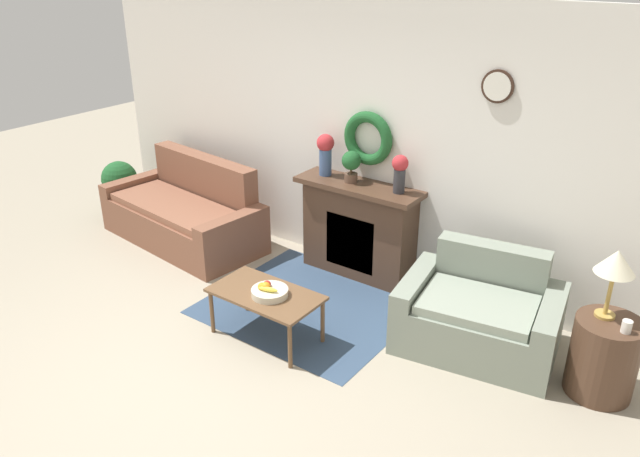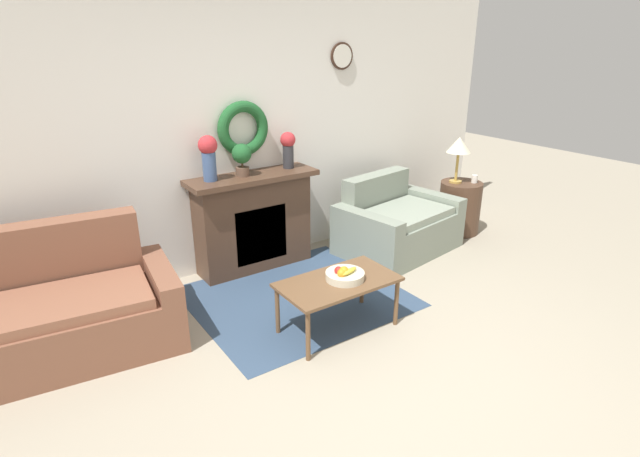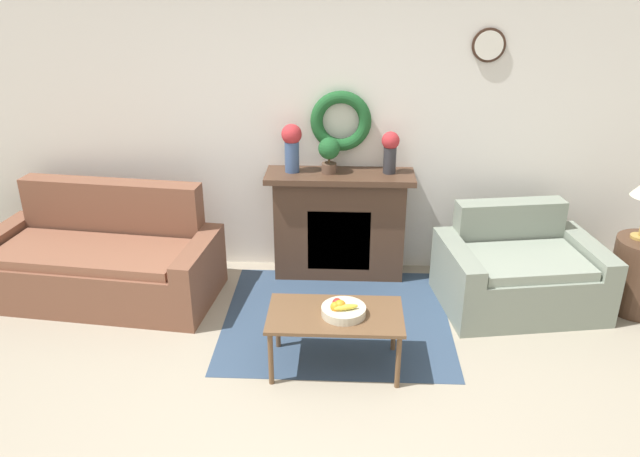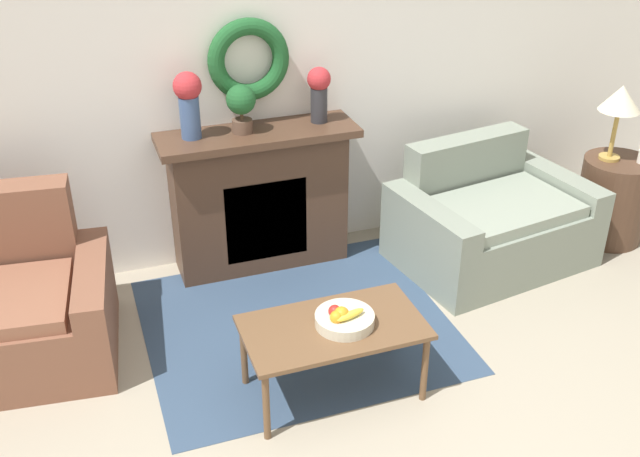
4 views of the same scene
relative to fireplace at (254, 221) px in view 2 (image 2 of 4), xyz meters
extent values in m
plane|color=#9E937F|center=(-0.11, -2.30, -0.49)|extent=(16.00, 16.00, 0.00)
cube|color=#334760|center=(0.00, -0.79, -0.49)|extent=(1.80, 1.62, 0.01)
cube|color=white|center=(-0.11, 0.21, 0.86)|extent=(6.80, 0.06, 2.70)
cylinder|color=#382319|center=(1.19, 0.16, 1.53)|extent=(0.27, 0.02, 0.27)
cylinder|color=white|center=(1.19, 0.15, 1.53)|extent=(0.23, 0.01, 0.23)
torus|color=#1E5628|center=(0.00, 0.12, 0.90)|extent=(0.52, 0.11, 0.52)
cube|color=#4C3323|center=(0.00, 0.01, -0.03)|extent=(1.14, 0.34, 0.93)
cube|color=black|center=(0.00, -0.15, -0.10)|extent=(0.55, 0.02, 0.56)
cube|color=orange|center=(0.00, -0.16, -0.17)|extent=(0.44, 0.01, 0.31)
cube|color=#4C3323|center=(0.00, -0.03, 0.46)|extent=(1.28, 0.41, 0.05)
cube|color=brown|center=(-2.02, -0.61, -0.29)|extent=(1.66, 0.87, 0.41)
cube|color=brown|center=(-1.97, -0.17, -0.03)|extent=(1.61, 0.37, 0.92)
cube|color=brown|center=(-1.14, -0.61, -0.22)|extent=(0.27, 0.91, 0.55)
cube|color=brown|center=(-2.02, -0.61, -0.04)|extent=(1.59, 0.81, 0.08)
cube|color=gray|center=(1.52, -0.60, -0.29)|extent=(1.02, 0.82, 0.41)
cube|color=gray|center=(1.45, -0.17, -0.09)|extent=(0.94, 0.34, 0.80)
cube|color=gray|center=(0.96, -0.59, -0.22)|extent=(0.31, 0.89, 0.55)
cube|color=gray|center=(2.04, -0.42, -0.22)|extent=(0.31, 0.89, 0.55)
cube|color=gray|center=(1.52, -0.60, -0.04)|extent=(0.97, 0.76, 0.08)
cube|color=brown|center=(0.00, -1.42, -0.07)|extent=(0.94, 0.52, 0.03)
cylinder|color=brown|center=(-0.43, -1.64, -0.29)|extent=(0.04, 0.04, 0.41)
cylinder|color=brown|center=(0.43, -1.64, -0.29)|extent=(0.04, 0.04, 0.41)
cylinder|color=brown|center=(-0.43, -1.20, -0.29)|extent=(0.04, 0.04, 0.41)
cylinder|color=brown|center=(0.43, -1.20, -0.29)|extent=(0.04, 0.04, 0.41)
cylinder|color=beige|center=(0.05, -1.44, -0.03)|extent=(0.31, 0.31, 0.06)
sphere|color=#B2231E|center=(0.01, -1.41, 0.02)|extent=(0.07, 0.07, 0.07)
sphere|color=orange|center=(0.03, -1.45, 0.02)|extent=(0.08, 0.08, 0.08)
sphere|color=orange|center=(0.00, -1.47, 0.02)|extent=(0.07, 0.07, 0.07)
ellipsoid|color=yellow|center=(0.07, -1.47, 0.02)|extent=(0.17, 0.09, 0.04)
cylinder|color=#4C3323|center=(2.48, -0.51, -0.19)|extent=(0.49, 0.49, 0.62)
cylinder|color=#B28E42|center=(2.41, -0.46, 0.13)|extent=(0.14, 0.14, 0.02)
cylinder|color=#B28E42|center=(2.41, -0.46, 0.31)|extent=(0.03, 0.03, 0.33)
cone|color=beige|center=(2.41, -0.46, 0.57)|extent=(0.28, 0.28, 0.18)
cylinder|color=silver|center=(2.59, -0.60, 0.17)|extent=(0.07, 0.07, 0.09)
cylinder|color=#3D5684|center=(-0.41, 0.01, 0.62)|extent=(0.12, 0.12, 0.27)
sphere|color=#B72D33|center=(-0.41, 0.01, 0.81)|extent=(0.17, 0.17, 0.17)
cylinder|color=#2D2D33|center=(0.42, 0.01, 0.60)|extent=(0.11, 0.11, 0.23)
sphere|color=#B72D33|center=(0.42, 0.01, 0.77)|extent=(0.15, 0.15, 0.15)
cylinder|color=brown|center=(-0.09, -0.01, 0.53)|extent=(0.13, 0.13, 0.09)
cylinder|color=#4C3823|center=(-0.09, -0.01, 0.59)|extent=(0.02, 0.02, 0.05)
sphere|color=#1E5628|center=(-0.09, -0.01, 0.70)|extent=(0.19, 0.19, 0.19)
camera|label=1|loc=(3.01, -4.80, 2.57)|focal=35.00mm
camera|label=2|loc=(-2.10, -4.22, 1.72)|focal=28.00mm
camera|label=3|loc=(0.06, -5.11, 2.21)|focal=35.00mm
camera|label=4|loc=(-1.11, -4.34, 2.23)|focal=42.00mm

